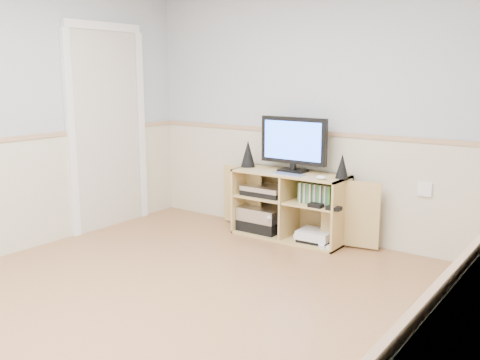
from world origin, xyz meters
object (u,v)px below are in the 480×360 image
keyboard (288,175)px  game_consoles (315,236)px  media_cabinet (292,204)px  monitor (293,142)px

keyboard → game_consoles: keyboard is taller
media_cabinet → keyboard: (0.06, -0.19, 0.32)m
media_cabinet → monitor: 0.60m
media_cabinet → game_consoles: (0.29, -0.06, -0.26)m
media_cabinet → game_consoles: 0.39m
monitor → game_consoles: bearing=-11.9°
media_cabinet → game_consoles: media_cabinet is taller
monitor → game_consoles: 0.91m
monitor → keyboard: 0.34m
monitor → keyboard: (0.06, -0.19, -0.28)m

